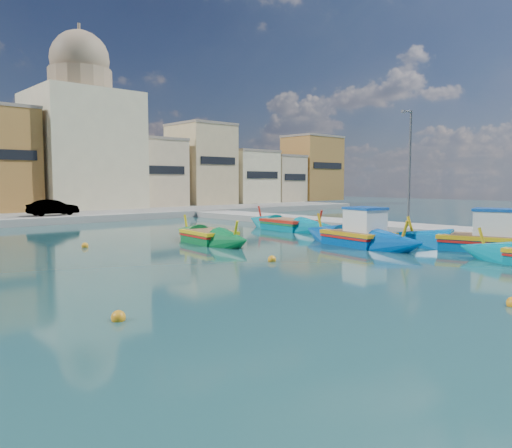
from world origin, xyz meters
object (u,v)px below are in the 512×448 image
luzzu_turquoise_cabin (485,243)px  luzzu_blue_cabin (358,238)px  church_block (82,134)px  luzzu_cyan_mid (288,226)px  luzzu_green (209,238)px  quay_street_lamp (409,167)px

luzzu_turquoise_cabin → luzzu_blue_cabin: luzzu_turquoise_cabin is taller
church_block → luzzu_cyan_mid: bearing=-83.0°
luzzu_turquoise_cabin → luzzu_cyan_mid: luzzu_turquoise_cabin is taller
luzzu_green → luzzu_cyan_mid: bearing=14.7°
quay_street_lamp → luzzu_blue_cabin: quay_street_lamp is taller
luzzu_turquoise_cabin → luzzu_cyan_mid: bearing=88.6°
church_block → luzzu_blue_cabin: church_block is taller
luzzu_blue_cabin → luzzu_cyan_mid: size_ratio=0.97×
quay_street_lamp → luzzu_blue_cabin: bearing=-168.4°
luzzu_green → luzzu_turquoise_cabin: bearing=-54.8°
church_block → luzzu_blue_cabin: (0.03, -35.52, -8.02)m
luzzu_turquoise_cabin → luzzu_green: size_ratio=1.29×
quay_street_lamp → luzzu_green: bearing=159.6°
church_block → quay_street_lamp: (7.44, -34.00, -4.07)m
quay_street_lamp → luzzu_cyan_mid: bearing=120.5°
luzzu_blue_cabin → luzzu_cyan_mid: bearing=68.9°
luzzu_turquoise_cabin → luzzu_cyan_mid: (0.34, 13.96, -0.10)m
church_block → quay_street_lamp: 35.04m
luzzu_blue_cabin → luzzu_cyan_mid: (3.29, 8.51, -0.10)m
church_block → luzzu_turquoise_cabin: (2.97, -40.96, -8.02)m
luzzu_cyan_mid → luzzu_green: 8.89m
luzzu_cyan_mid → quay_street_lamp: bearing=-59.5°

